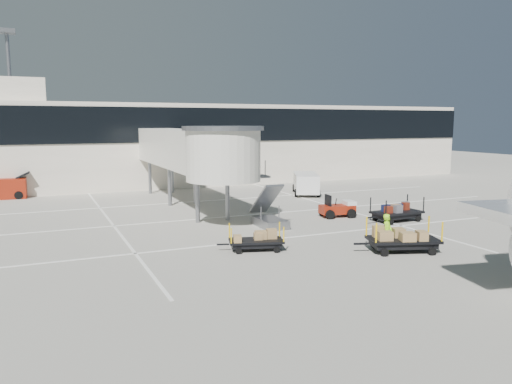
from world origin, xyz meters
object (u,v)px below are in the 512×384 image
suitcase_cart (396,213)px  box_cart_far (256,241)px  baggage_tug (338,209)px  box_cart_near (403,240)px  ground_worker (387,233)px  minivan (306,182)px

suitcase_cart → box_cart_far: suitcase_cart is taller
baggage_tug → suitcase_cart: size_ratio=0.62×
box_cart_near → ground_worker: (-0.58, 0.44, 0.34)m
baggage_tug → box_cart_far: baggage_tug is taller
suitcase_cart → ground_worker: 7.78m
baggage_tug → ground_worker: ground_worker is taller
baggage_tug → minivan: (3.32, 10.19, 0.54)m
baggage_tug → suitcase_cart: suitcase_cart is taller
box_cart_near → minivan: 19.88m
ground_worker → minivan: bearing=40.4°
minivan → suitcase_cart: bearing=-68.5°
suitcase_cart → ground_worker: ground_worker is taller
minivan → box_cart_near: bearing=-81.0°
box_cart_near → minivan: size_ratio=0.81×
baggage_tug → suitcase_cart: (2.55, -2.77, 0.01)m
baggage_tug → box_cart_near: bearing=-93.9°
baggage_tug → box_cart_near: (-2.14, -8.92, 0.03)m
suitcase_cart → minivan: bearing=83.8°
baggage_tug → box_cart_far: bearing=-136.4°
box_cart_near → minivan: bearing=93.1°
ground_worker → minivan: ground_worker is taller
ground_worker → suitcase_cart: bearing=15.6°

